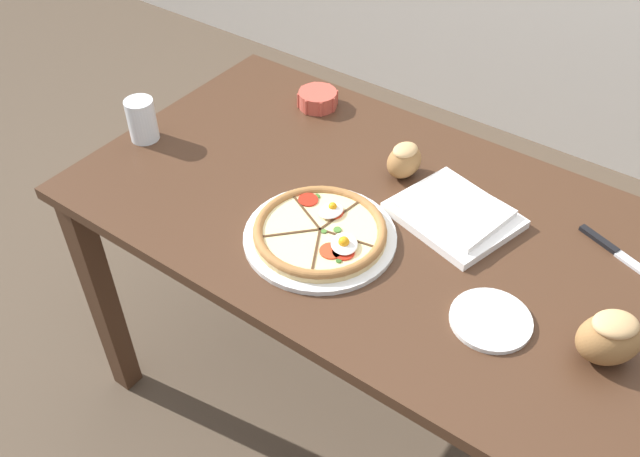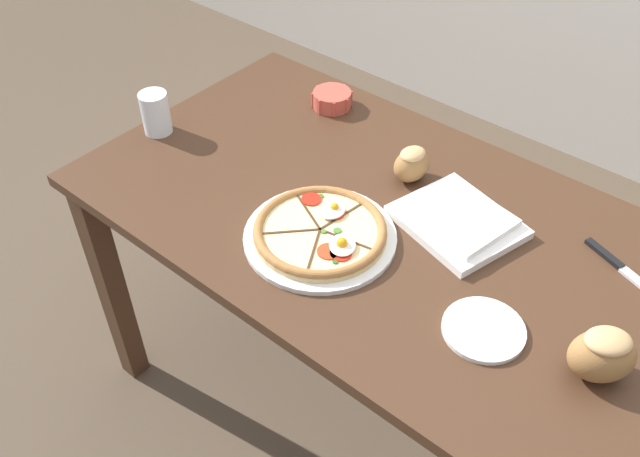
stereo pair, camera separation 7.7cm
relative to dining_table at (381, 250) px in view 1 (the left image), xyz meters
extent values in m
plane|color=brown|center=(0.00, 0.00, -0.67)|extent=(12.00, 12.00, 0.00)
cube|color=#422819|center=(0.00, 0.00, 0.09)|extent=(1.42, 0.79, 0.03)
cube|color=#422819|center=(-0.66, -0.35, -0.29)|extent=(0.06, 0.06, 0.75)
cube|color=#422819|center=(-0.66, 0.35, -0.29)|extent=(0.06, 0.06, 0.75)
cylinder|color=white|center=(-0.07, -0.15, 0.11)|extent=(0.33, 0.33, 0.01)
cylinder|color=#DBB775|center=(-0.07, -0.15, 0.13)|extent=(0.29, 0.29, 0.01)
cylinder|color=beige|center=(-0.07, -0.15, 0.13)|extent=(0.25, 0.25, 0.00)
torus|color=#A36B38|center=(-0.07, -0.15, 0.13)|extent=(0.29, 0.29, 0.02)
cube|color=#472D19|center=(-0.01, -0.13, 0.14)|extent=(0.12, 0.03, 0.00)
cube|color=#472D19|center=(-0.06, -0.08, 0.14)|extent=(0.02, 0.13, 0.00)
cube|color=#472D19|center=(-0.13, -0.12, 0.14)|extent=(0.12, 0.06, 0.00)
cube|color=#472D19|center=(-0.11, -0.19, 0.14)|extent=(0.09, 0.09, 0.00)
cube|color=#472D19|center=(-0.04, -0.20, 0.14)|extent=(0.06, 0.11, 0.00)
cylinder|color=red|center=(-0.08, -0.09, 0.14)|extent=(0.05, 0.05, 0.00)
cylinder|color=red|center=(-0.01, -0.19, 0.14)|extent=(0.05, 0.05, 0.00)
cylinder|color=red|center=(0.01, -0.18, 0.14)|extent=(0.05, 0.05, 0.00)
cylinder|color=red|center=(-0.15, -0.08, 0.14)|extent=(0.04, 0.04, 0.00)
ellipsoid|color=white|center=(-0.08, -0.09, 0.14)|extent=(0.05, 0.07, 0.01)
sphere|color=orange|center=(-0.08, -0.08, 0.15)|extent=(0.02, 0.02, 0.02)
ellipsoid|color=white|center=(0.00, -0.16, 0.14)|extent=(0.08, 0.09, 0.01)
sphere|color=orange|center=(0.00, -0.16, 0.15)|extent=(0.02, 0.02, 0.02)
cylinder|color=#2D5B1E|center=(0.02, -0.20, 0.14)|extent=(0.01, 0.01, 0.00)
cylinder|color=#477A2D|center=(-0.06, -0.15, 0.14)|extent=(0.01, 0.01, 0.00)
cylinder|color=#386B23|center=(-0.14, -0.06, 0.14)|extent=(0.01, 0.01, 0.00)
cylinder|color=#477A2D|center=(-0.04, -0.13, 0.14)|extent=(0.02, 0.02, 0.00)
cylinder|color=#C64C3D|center=(-0.38, 0.28, 0.13)|extent=(0.10, 0.10, 0.04)
cylinder|color=gold|center=(-0.38, 0.28, 0.14)|extent=(0.08, 0.08, 0.02)
cylinder|color=#C64C3D|center=(-0.33, 0.28, 0.13)|extent=(0.01, 0.01, 0.04)
cylinder|color=#C64C3D|center=(-0.35, 0.31, 0.13)|extent=(0.01, 0.01, 0.04)
cylinder|color=#C64C3D|center=(-0.38, 0.33, 0.13)|extent=(0.01, 0.01, 0.04)
cylinder|color=#C64C3D|center=(-0.42, 0.31, 0.13)|extent=(0.01, 0.01, 0.04)
cylinder|color=#C64C3D|center=(-0.43, 0.28, 0.13)|extent=(0.01, 0.01, 0.04)
cylinder|color=#C64C3D|center=(-0.42, 0.24, 0.13)|extent=(0.01, 0.01, 0.04)
cylinder|color=#C64C3D|center=(-0.38, 0.22, 0.13)|extent=(0.01, 0.01, 0.04)
cylinder|color=#C64C3D|center=(-0.35, 0.24, 0.13)|extent=(0.01, 0.01, 0.04)
cube|color=white|center=(0.13, 0.08, 0.12)|extent=(0.30, 0.27, 0.02)
cube|color=white|center=(0.13, 0.08, 0.14)|extent=(0.23, 0.21, 0.02)
ellipsoid|color=olive|center=(-0.04, 0.15, 0.15)|extent=(0.09, 0.10, 0.08)
ellipsoid|color=tan|center=(-0.04, 0.15, 0.18)|extent=(0.06, 0.07, 0.02)
ellipsoid|color=olive|center=(0.52, -0.10, 0.16)|extent=(0.15, 0.14, 0.10)
ellipsoid|color=tan|center=(0.52, -0.10, 0.20)|extent=(0.10, 0.10, 0.03)
cube|color=black|center=(0.42, 0.20, 0.11)|extent=(0.09, 0.05, 0.01)
cylinder|color=white|center=(-0.65, -0.10, 0.16)|extent=(0.07, 0.07, 0.11)
cylinder|color=silver|center=(-0.65, -0.10, 0.14)|extent=(0.06, 0.06, 0.06)
cylinder|color=white|center=(0.32, -0.14, 0.11)|extent=(0.16, 0.16, 0.01)
camera|label=1|loc=(0.54, -1.00, 1.10)|focal=38.00mm
camera|label=2|loc=(0.60, -0.95, 1.10)|focal=38.00mm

